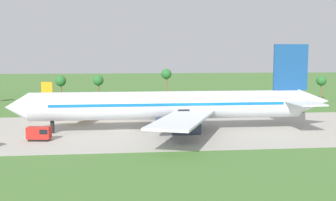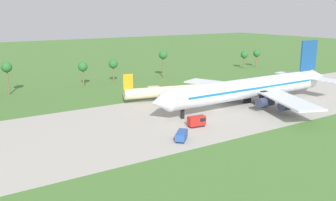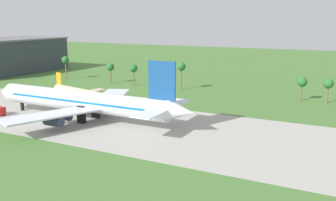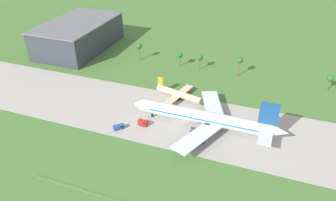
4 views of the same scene
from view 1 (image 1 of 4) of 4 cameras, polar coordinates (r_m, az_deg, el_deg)
The scene contains 6 objects.
ground_plane at distance 92.37m, azimuth -6.44°, elevation -3.99°, with size 600.00×600.00×0.00m, color #477233.
taxiway_strip at distance 92.36m, azimuth -6.44°, elevation -3.98°, with size 320.00×44.00×0.02m.
jet_airliner at distance 90.18m, azimuth 1.06°, elevation -0.65°, with size 69.94×52.62×18.61m.
regional_aircraft at distance 109.35m, azimuth -10.55°, elevation -0.85°, with size 25.39×23.08×9.37m.
baggage_tug at distance 83.60m, azimuth -17.00°, elevation -4.28°, with size 4.62×2.63×2.68m.
palm_tree_row at distance 146.48m, azimuth -1.43°, elevation 2.87°, with size 123.44×3.60×11.61m.
Camera 1 is at (-0.23, -90.96, 16.06)m, focal length 45.00 mm.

